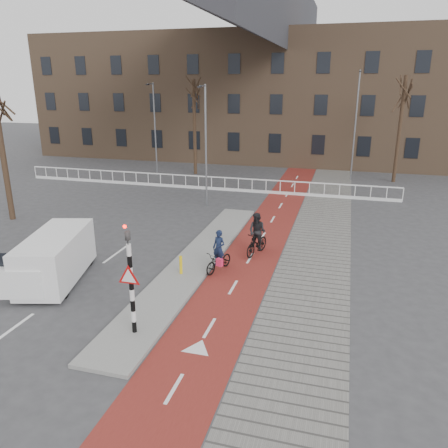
# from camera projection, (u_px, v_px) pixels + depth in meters

# --- Properties ---
(ground) EXTENTS (120.00, 120.00, 0.00)m
(ground) POSITION_uv_depth(u_px,v_px,m) (177.00, 307.00, 15.16)
(ground) COLOR #38383A
(ground) RESTS_ON ground
(bike_lane) EXTENTS (2.50, 60.00, 0.01)m
(bike_lane) POSITION_uv_depth(u_px,v_px,m) (270.00, 225.00, 23.93)
(bike_lane) COLOR maroon
(bike_lane) RESTS_ON ground
(sidewalk) EXTENTS (3.00, 60.00, 0.01)m
(sidewalk) POSITION_uv_depth(u_px,v_px,m) (322.00, 229.00, 23.21)
(sidewalk) COLOR slate
(sidewalk) RESTS_ON ground
(curb_island) EXTENTS (1.80, 16.00, 0.12)m
(curb_island) POSITION_uv_depth(u_px,v_px,m) (196.00, 260.00, 18.98)
(curb_island) COLOR gray
(curb_island) RESTS_ON ground
(traffic_signal) EXTENTS (0.80, 0.80, 3.68)m
(traffic_signal) POSITION_uv_depth(u_px,v_px,m) (130.00, 276.00, 12.85)
(traffic_signal) COLOR black
(traffic_signal) RESTS_ON curb_island
(bollard) EXTENTS (0.12, 0.12, 0.75)m
(bollard) POSITION_uv_depth(u_px,v_px,m) (181.00, 265.00, 17.42)
(bollard) COLOR yellow
(bollard) RESTS_ON curb_island
(cyclist_near) EXTENTS (1.09, 1.76, 1.76)m
(cyclist_near) POSITION_uv_depth(u_px,v_px,m) (219.00, 258.00, 17.88)
(cyclist_near) COLOR black
(cyclist_near) RESTS_ON bike_lane
(cyclist_far) EXTENTS (1.02, 1.87, 1.94)m
(cyclist_far) POSITION_uv_depth(u_px,v_px,m) (257.00, 238.00, 19.54)
(cyclist_far) COLOR black
(cyclist_far) RESTS_ON bike_lane
(van) EXTENTS (2.83, 4.67, 1.88)m
(van) POSITION_uv_depth(u_px,v_px,m) (56.00, 257.00, 16.92)
(van) COLOR white
(van) RESTS_ON ground
(railing) EXTENTS (28.00, 0.10, 0.99)m
(railing) POSITION_uv_depth(u_px,v_px,m) (199.00, 185.00, 31.92)
(railing) COLOR silver
(railing) RESTS_ON ground
(townhouse_row) EXTENTS (46.00, 10.00, 15.90)m
(townhouse_row) POSITION_uv_depth(u_px,v_px,m) (266.00, 78.00, 42.82)
(townhouse_row) COLOR #7F6047
(townhouse_row) RESTS_ON ground
(tree_left) EXTENTS (0.31, 0.31, 7.56)m
(tree_left) POSITION_uv_depth(u_px,v_px,m) (3.00, 153.00, 23.78)
(tree_left) COLOR black
(tree_left) RESTS_ON ground
(tree_mid) EXTENTS (0.28, 0.28, 7.67)m
(tree_mid) POSITION_uv_depth(u_px,v_px,m) (195.00, 128.00, 36.13)
(tree_mid) COLOR black
(tree_mid) RESTS_ON ground
(tree_right) EXTENTS (0.27, 0.27, 7.95)m
(tree_right) POSITION_uv_depth(u_px,v_px,m) (400.00, 130.00, 33.06)
(tree_right) COLOR black
(tree_right) RESTS_ON ground
(streetlight_near) EXTENTS (0.12, 0.12, 7.35)m
(streetlight_near) POSITION_uv_depth(u_px,v_px,m) (206.00, 147.00, 26.54)
(streetlight_near) COLOR slate
(streetlight_near) RESTS_ON ground
(streetlight_left) EXTENTS (0.12, 0.12, 7.43)m
(streetlight_left) POSITION_uv_depth(u_px,v_px,m) (155.00, 130.00, 35.76)
(streetlight_left) COLOR slate
(streetlight_left) RESTS_ON ground
(streetlight_right) EXTENTS (0.12, 0.12, 8.33)m
(streetlight_right) POSITION_uv_depth(u_px,v_px,m) (355.00, 127.00, 33.49)
(streetlight_right) COLOR slate
(streetlight_right) RESTS_ON ground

